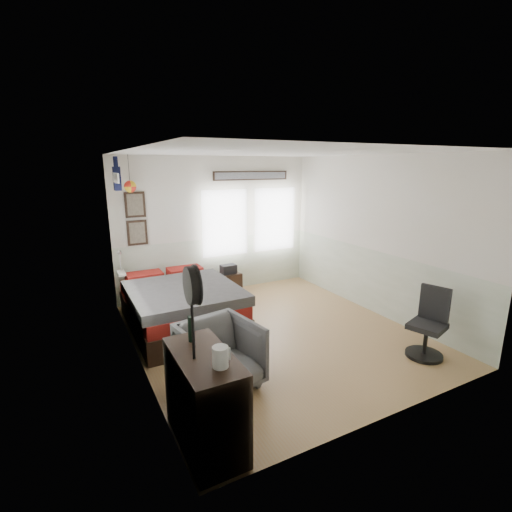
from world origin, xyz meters
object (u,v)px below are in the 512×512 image
object	(u,v)px
bed	(181,305)
task_chair	(428,329)
nightstand	(229,284)
armchair	(220,355)
dresser	(205,399)

from	to	relation	value
bed	task_chair	distance (m)	3.66
nightstand	task_chair	xyz separation A→B (m)	(1.40, -3.49, 0.17)
bed	task_chair	bearing A→B (deg)	-43.32
bed	nightstand	bearing A→B (deg)	37.72
bed	nightstand	xyz separation A→B (m)	(1.27, 0.99, -0.12)
armchair	nightstand	xyz separation A→B (m)	(1.35, 2.85, -0.17)
dresser	task_chair	size ratio (longest dim) A/B	1.04
armchair	task_chair	distance (m)	2.83
bed	nightstand	world-z (taller)	bed
dresser	armchair	size ratio (longest dim) A/B	1.18
bed	armchair	bearing A→B (deg)	-92.79
armchair	task_chair	size ratio (longest dim) A/B	0.89
dresser	task_chair	xyz separation A→B (m)	(3.23, 0.15, -0.06)
dresser	task_chair	world-z (taller)	task_chair
dresser	armchair	distance (m)	0.92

